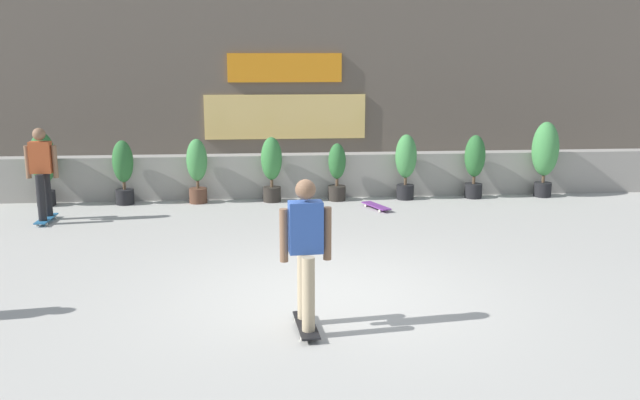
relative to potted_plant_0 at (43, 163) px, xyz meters
name	(u,v)px	position (x,y,z in m)	size (l,w,h in m)	color
ground_plane	(330,295)	(5.11, -5.55, -0.85)	(48.00, 48.00, 0.00)	#B2AFA8
planter_wall	(302,175)	(5.11, 0.45, -0.40)	(18.00, 0.40, 0.90)	gray
building_backdrop	(292,41)	(5.11, 4.45, 2.40)	(20.00, 2.08, 6.50)	#60564C
potted_plant_0	(43,163)	(0.00, 0.00, 0.00)	(0.50, 0.50, 1.46)	black
potted_plant_1	(123,169)	(1.53, 0.00, -0.14)	(0.41, 0.41, 1.29)	black
potted_plant_2	(197,168)	(2.98, 0.00, -0.12)	(0.42, 0.42, 1.30)	brown
potted_plant_3	(272,166)	(4.47, 0.00, -0.11)	(0.43, 0.43, 1.32)	#2D2823
potted_plant_4	(337,171)	(5.81, 0.00, -0.23)	(0.36, 0.36, 1.18)	#2D2823
potted_plant_5	(406,163)	(7.23, 0.00, -0.09)	(0.44, 0.44, 1.34)	black
potted_plant_6	(475,163)	(8.68, 0.00, -0.11)	(0.42, 0.42, 1.32)	black
potted_plant_7	(545,153)	(10.17, 0.00, 0.08)	(0.55, 0.55, 1.58)	black
skater_far_left	(42,170)	(0.40, -1.39, 0.10)	(0.56, 0.80, 1.70)	#266699
skater_foreground	(306,248)	(4.74, -6.65, 0.10)	(0.56, 0.81, 1.70)	black
skateboard_near_camera	(376,206)	(6.48, -0.86, -0.78)	(0.49, 0.82, 0.08)	#72338C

